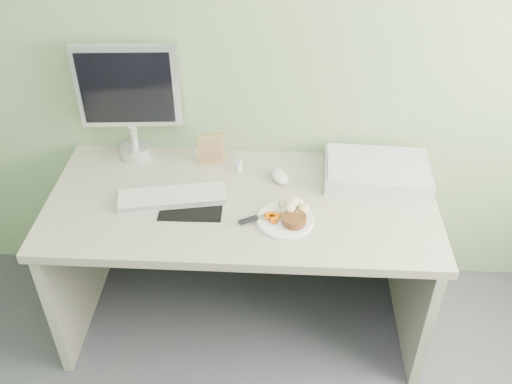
# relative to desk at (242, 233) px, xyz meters

# --- Properties ---
(wall_back) EXTENTS (3.50, 0.00, 3.50)m
(wall_back) POSITION_rel_desk_xyz_m (0.00, 0.38, 0.80)
(wall_back) COLOR gray
(wall_back) RESTS_ON floor
(desk) EXTENTS (1.60, 0.75, 0.73)m
(desk) POSITION_rel_desk_xyz_m (0.00, 0.00, 0.00)
(desk) COLOR #A69A8B
(desk) RESTS_ON floor
(plate) EXTENTS (0.23, 0.23, 0.01)m
(plate) POSITION_rel_desk_xyz_m (0.18, -0.13, 0.19)
(plate) COLOR white
(plate) RESTS_ON desk
(steak) EXTENTS (0.11, 0.11, 0.03)m
(steak) POSITION_rel_desk_xyz_m (0.22, -0.15, 0.21)
(steak) COLOR black
(steak) RESTS_ON plate
(potato_pile) EXTENTS (0.12, 0.10, 0.06)m
(potato_pile) POSITION_rel_desk_xyz_m (0.21, -0.07, 0.22)
(potato_pile) COLOR tan
(potato_pile) RESTS_ON plate
(carrot_heap) EXTENTS (0.06, 0.06, 0.04)m
(carrot_heap) POSITION_rel_desk_xyz_m (0.13, -0.14, 0.21)
(carrot_heap) COLOR #E15704
(carrot_heap) RESTS_ON plate
(steak_knife) EXTENTS (0.19, 0.11, 0.01)m
(steak_knife) POSITION_rel_desk_xyz_m (0.07, -0.14, 0.21)
(steak_knife) COLOR silver
(steak_knife) RESTS_ON plate
(mousepad) EXTENTS (0.26, 0.23, 0.00)m
(mousepad) POSITION_rel_desk_xyz_m (-0.20, -0.04, 0.18)
(mousepad) COLOR black
(mousepad) RESTS_ON desk
(keyboard) EXTENTS (0.45, 0.21, 0.02)m
(keyboard) POSITION_rel_desk_xyz_m (-0.28, -0.01, 0.20)
(keyboard) COLOR white
(keyboard) RESTS_ON desk
(computer_mouse) EXTENTS (0.10, 0.13, 0.04)m
(computer_mouse) POSITION_rel_desk_xyz_m (0.16, 0.14, 0.20)
(computer_mouse) COLOR white
(computer_mouse) RESTS_ON desk
(photo_frame) EXTENTS (0.12, 0.04, 0.15)m
(photo_frame) POSITION_rel_desk_xyz_m (-0.15, 0.26, 0.26)
(photo_frame) COLOR olive
(photo_frame) RESTS_ON desk
(eyedrop_bottle) EXTENTS (0.02, 0.02, 0.07)m
(eyedrop_bottle) POSITION_rel_desk_xyz_m (-0.02, 0.20, 0.22)
(eyedrop_bottle) COLOR white
(eyedrop_bottle) RESTS_ON desk
(scanner) EXTENTS (0.46, 0.32, 0.07)m
(scanner) POSITION_rel_desk_xyz_m (0.57, 0.18, 0.22)
(scanner) COLOR #A9ABB0
(scanner) RESTS_ON desk
(monitor) EXTENTS (0.44, 0.14, 0.53)m
(monitor) POSITION_rel_desk_xyz_m (-0.50, 0.31, 0.48)
(monitor) COLOR silver
(monitor) RESTS_ON desk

